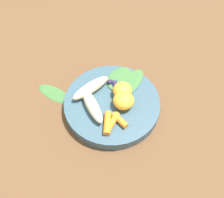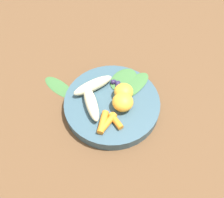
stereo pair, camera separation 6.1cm
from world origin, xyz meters
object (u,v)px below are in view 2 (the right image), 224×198
object	(u,v)px
orange_segment_near	(124,92)
kale_leaf_stray	(59,87)
banana_peeled_right	(93,85)
bowl	(112,104)
banana_peeled_left	(91,103)

from	to	relation	value
orange_segment_near	kale_leaf_stray	size ratio (longest dim) A/B	0.45
banana_peeled_right	bowl	bearing A→B (deg)	110.30
banana_peeled_right	kale_leaf_stray	distance (m)	0.12
banana_peeled_left	banana_peeled_right	xyz separation A→B (m)	(-0.04, -0.04, 0.00)
bowl	banana_peeled_right	xyz separation A→B (m)	(0.01, -0.07, 0.03)
banana_peeled_left	orange_segment_near	xyz separation A→B (m)	(-0.09, 0.03, 0.00)
bowl	kale_leaf_stray	xyz separation A→B (m)	(0.07, -0.16, -0.01)
banana_peeled_left	orange_segment_near	distance (m)	0.09
banana_peeled_left	kale_leaf_stray	distance (m)	0.14
orange_segment_near	kale_leaf_stray	bearing A→B (deg)	-57.53
kale_leaf_stray	banana_peeled_left	bearing A→B (deg)	179.97
banana_peeled_right	orange_segment_near	bearing A→B (deg)	132.64
banana_peeled_left	orange_segment_near	world-z (taller)	orange_segment_near
bowl	banana_peeled_left	distance (m)	0.06
banana_peeled_right	banana_peeled_left	bearing A→B (deg)	56.44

